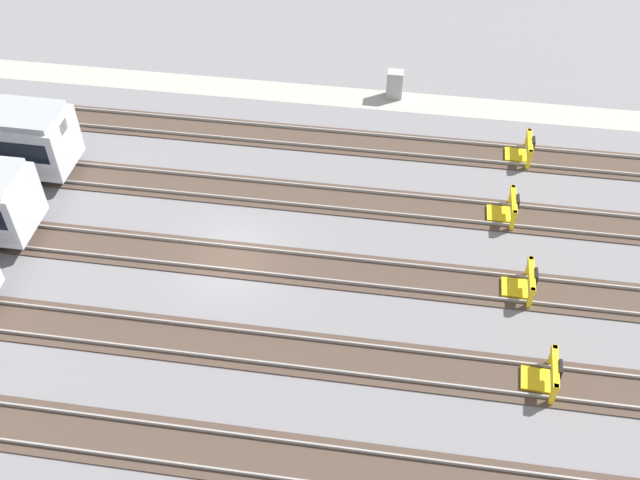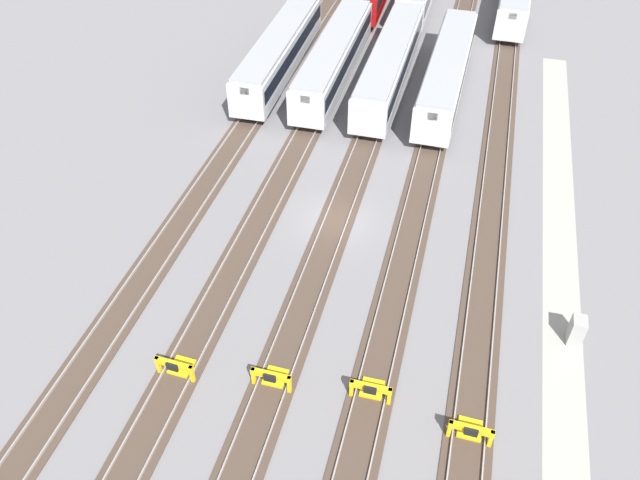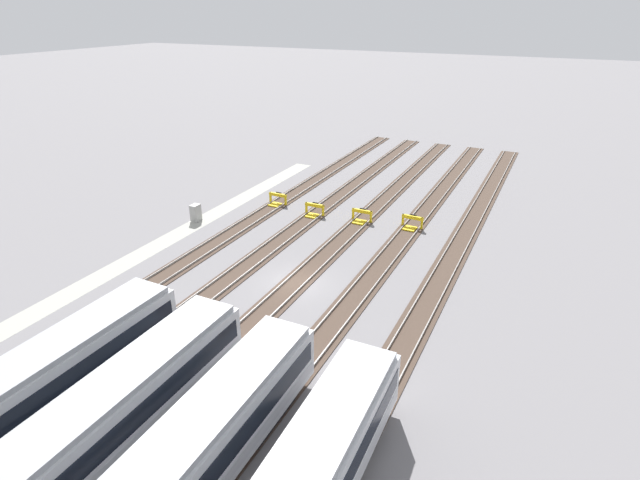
% 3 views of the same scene
% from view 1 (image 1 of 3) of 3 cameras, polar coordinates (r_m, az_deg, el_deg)
% --- Properties ---
extents(ground_plane, '(400.00, 400.00, 0.00)m').
position_cam_1_polar(ground_plane, '(33.56, -6.74, -1.51)').
color(ground_plane, slate).
extents(service_walkway, '(54.00, 2.00, 0.01)m').
position_cam_1_polar(service_walkway, '(43.82, -2.60, 11.19)').
color(service_walkway, '#9E9E93').
rests_on(service_walkway, ground).
extents(rail_track_nearest, '(90.00, 2.23, 0.21)m').
position_cam_1_polar(rail_track_nearest, '(40.40, -3.68, 8.00)').
color(rail_track_nearest, '#47382D').
rests_on(rail_track_nearest, ground).
extents(rail_track_near_inner, '(90.00, 2.24, 0.21)m').
position_cam_1_polar(rail_track_near_inner, '(36.82, -5.08, 3.71)').
color(rail_track_near_inner, '#47382D').
rests_on(rail_track_near_inner, ground).
extents(rail_track_middle, '(90.00, 2.24, 0.21)m').
position_cam_1_polar(rail_track_middle, '(33.52, -6.74, -1.46)').
color(rail_track_middle, '#47382D').
rests_on(rail_track_middle, ground).
extents(rail_track_far_inner, '(90.00, 2.23, 0.21)m').
position_cam_1_polar(rail_track_far_inner, '(30.59, -8.77, -7.68)').
color(rail_track_far_inner, '#47382D').
rests_on(rail_track_far_inner, ground).
extents(rail_track_farthest, '(90.00, 2.23, 0.21)m').
position_cam_1_polar(rail_track_farthest, '(28.13, -11.26, -15.09)').
color(rail_track_farthest, '#47382D').
rests_on(rail_track_farthest, ground).
extents(bumper_stop_nearest_track, '(1.35, 2.00, 1.22)m').
position_cam_1_polar(bumper_stop_nearest_track, '(39.89, 15.22, 6.65)').
color(bumper_stop_nearest_track, gold).
rests_on(bumper_stop_nearest_track, ground).
extents(bumper_stop_near_inner_track, '(1.34, 2.00, 1.22)m').
position_cam_1_polar(bumper_stop_near_inner_track, '(36.11, 14.03, 2.35)').
color(bumper_stop_near_inner_track, gold).
rests_on(bumper_stop_near_inner_track, ground).
extents(bumper_stop_middle_track, '(1.35, 2.00, 1.22)m').
position_cam_1_polar(bumper_stop_middle_track, '(32.83, 15.24, -3.16)').
color(bumper_stop_middle_track, gold).
rests_on(bumper_stop_middle_track, ground).
extents(bumper_stop_far_inner_track, '(1.38, 2.01, 1.22)m').
position_cam_1_polar(bumper_stop_far_inner_track, '(29.95, 16.82, -9.80)').
color(bumper_stop_far_inner_track, gold).
rests_on(bumper_stop_far_inner_track, ground).
extents(electrical_cabinet, '(0.90, 0.73, 1.60)m').
position_cam_1_polar(electrical_cabinet, '(43.21, 5.72, 11.74)').
color(electrical_cabinet, '#9E9E99').
rests_on(electrical_cabinet, ground).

